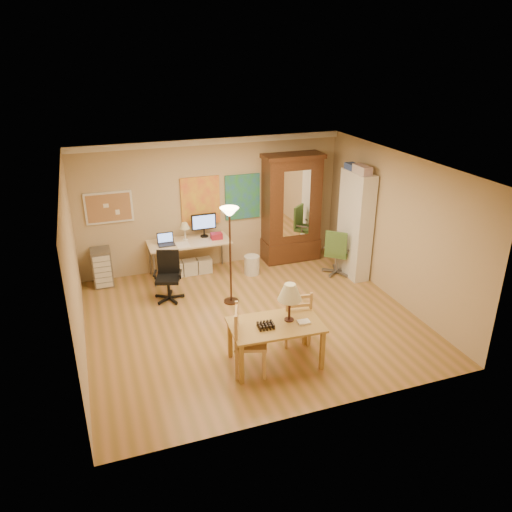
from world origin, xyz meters
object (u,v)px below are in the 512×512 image
object	(u,v)px
dining_table	(281,315)
armoire	(291,215)
computer_desk	(191,254)
office_chair_green	(336,262)
office_chair_black	(169,287)
bookshelf	(355,225)

from	to	relation	value
dining_table	armoire	bearing A→B (deg)	64.75
computer_desk	office_chair_green	distance (m)	3.00
computer_desk	armoire	bearing A→B (deg)	2.08
office_chair_black	office_chair_green	xyz separation A→B (m)	(3.45, -0.05, 0.02)
office_chair_green	dining_table	bearing A→B (deg)	-132.26
computer_desk	armoire	world-z (taller)	armoire
computer_desk	office_chair_green	bearing A→B (deg)	-19.19
dining_table	office_chair_green	distance (m)	3.39
computer_desk	armoire	size ratio (longest dim) A/B	0.70
office_chair_black	bookshelf	world-z (taller)	bookshelf
computer_desk	armoire	xyz separation A→B (m)	(2.24, 0.08, 0.56)
dining_table	office_chair_black	distance (m)	2.85
dining_table	bookshelf	bearing A→B (deg)	42.88
computer_desk	office_chair_green	size ratio (longest dim) A/B	1.66
office_chair_green	armoire	bearing A→B (deg)	118.64
office_chair_black	office_chair_green	bearing A→B (deg)	-0.86
office_chair_green	bookshelf	bearing A→B (deg)	-19.91
office_chair_black	dining_table	bearing A→B (deg)	-64.59
dining_table	computer_desk	distance (m)	3.52
computer_desk	office_chair_black	bearing A→B (deg)	-124.12
dining_table	computer_desk	xyz separation A→B (m)	(-0.57, 3.46, -0.34)
office_chair_black	bookshelf	distance (m)	3.85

